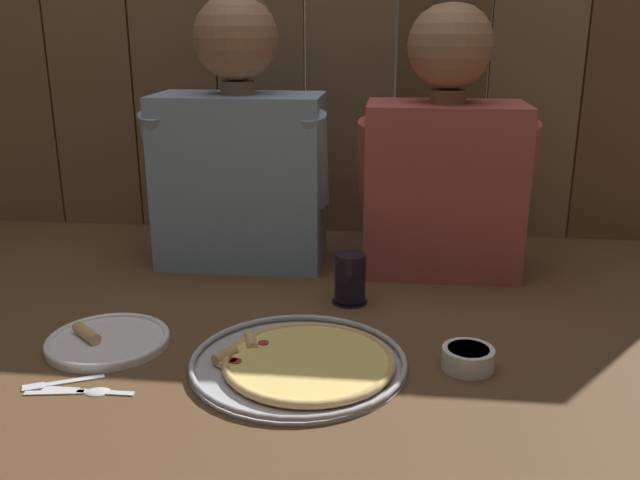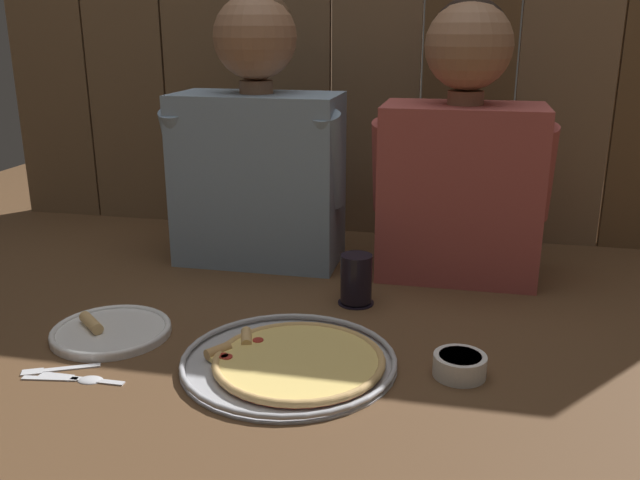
% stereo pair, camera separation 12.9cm
% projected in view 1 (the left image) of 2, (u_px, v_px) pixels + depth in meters
% --- Properties ---
extents(ground_plane, '(3.20, 3.20, 0.00)m').
position_uv_depth(ground_plane, '(319.00, 350.00, 1.25)').
color(ground_plane, brown).
extents(pizza_tray, '(0.38, 0.38, 0.03)m').
position_uv_depth(pizza_tray, '(302.00, 361.00, 1.19)').
color(pizza_tray, '#B2B2B7').
rests_on(pizza_tray, ground).
extents(dinner_plate, '(0.23, 0.23, 0.03)m').
position_uv_depth(dinner_plate, '(107.00, 340.00, 1.27)').
color(dinner_plate, white).
rests_on(dinner_plate, ground).
extents(drinking_glass, '(0.08, 0.08, 0.11)m').
position_uv_depth(drinking_glass, '(350.00, 279.00, 1.45)').
color(drinking_glass, black).
rests_on(drinking_glass, ground).
extents(dipping_bowl, '(0.09, 0.09, 0.04)m').
position_uv_depth(dipping_bowl, '(468.00, 357.00, 1.18)').
color(dipping_bowl, white).
rests_on(dipping_bowl, ground).
extents(table_fork, '(0.12, 0.07, 0.01)m').
position_uv_depth(table_fork, '(59.00, 382.00, 1.13)').
color(table_fork, silver).
rests_on(table_fork, ground).
extents(table_knife, '(0.16, 0.02, 0.01)m').
position_uv_depth(table_knife, '(87.00, 391.00, 1.11)').
color(table_knife, silver).
rests_on(table_knife, ground).
extents(table_spoon, '(0.14, 0.04, 0.01)m').
position_uv_depth(table_spoon, '(83.00, 391.00, 1.10)').
color(table_spoon, silver).
rests_on(table_spoon, ground).
extents(diner_left, '(0.43, 0.22, 0.65)m').
position_uv_depth(diner_left, '(240.00, 143.00, 1.63)').
color(diner_left, '#849EB7').
rests_on(diner_left, ground).
extents(diner_right, '(0.40, 0.22, 0.63)m').
position_uv_depth(diner_right, '(445.00, 150.00, 1.58)').
color(diner_right, '#AD4C47').
rests_on(diner_right, ground).
extents(wooden_backdrop_wall, '(2.19, 0.03, 1.12)m').
position_uv_depth(wooden_backdrop_wall, '(351.00, 29.00, 1.81)').
color(wooden_backdrop_wall, brown).
rests_on(wooden_backdrop_wall, ground).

